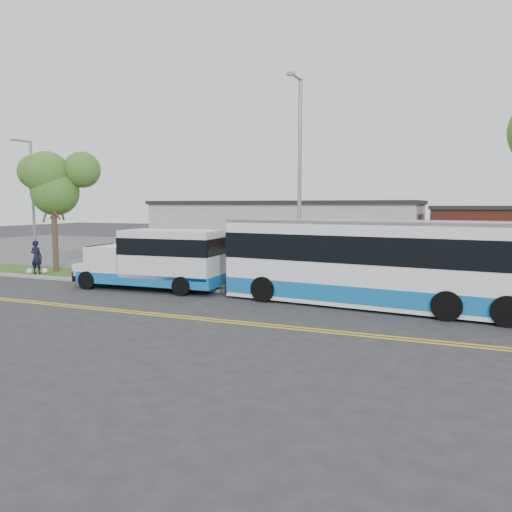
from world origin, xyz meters
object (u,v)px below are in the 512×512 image
at_px(shuttle_bus, 159,258).
at_px(streetlight_near, 299,177).
at_px(parked_car_a, 253,250).
at_px(tree_west, 53,185).
at_px(pedestrian, 36,257).
at_px(streetlight_far, 32,197).
at_px(parked_car_b, 232,246).
at_px(transit_bus, 375,263).

bearing_deg(shuttle_bus, streetlight_near, 16.04).
height_order(shuttle_bus, parked_car_a, shuttle_bus).
distance_m(tree_west, pedestrian, 4.28).
xyz_separation_m(streetlight_near, parked_car_a, (-6.57, 10.25, -4.43)).
height_order(streetlight_far, pedestrian, streetlight_far).
bearing_deg(parked_car_b, streetlight_near, -48.68).
xyz_separation_m(tree_west, transit_bus, (18.83, -2.60, -3.42)).
distance_m(parked_car_a, parked_car_b, 4.09).
xyz_separation_m(parked_car_a, parked_car_b, (-2.99, 2.79, -0.02)).
relative_size(tree_west, parked_car_b, 1.48).
bearing_deg(streetlight_near, parked_car_b, 126.27).
distance_m(streetlight_near, parked_car_b, 16.78).
relative_size(streetlight_near, transit_bus, 0.77).
relative_size(streetlight_far, parked_car_a, 1.88).
bearing_deg(transit_bus, streetlight_near, 156.94).
bearing_deg(streetlight_far, transit_bus, -11.91).
height_order(transit_bus, parked_car_b, transit_bus).
height_order(tree_west, pedestrian, tree_west).
relative_size(transit_bus, parked_car_b, 2.65).
relative_size(streetlight_near, parked_car_b, 2.03).
xyz_separation_m(streetlight_near, transit_bus, (3.83, -2.13, -3.53)).
bearing_deg(shuttle_bus, transit_bus, -2.97).
xyz_separation_m(tree_west, parked_car_a, (8.43, 9.78, -4.32)).
relative_size(streetlight_near, parked_car_a, 2.24).
bearing_deg(tree_west, transit_bus, -7.86).
bearing_deg(shuttle_bus, tree_west, 161.07).
xyz_separation_m(pedestrian, parked_car_b, (5.57, 13.87, -0.27)).
relative_size(transit_bus, pedestrian, 6.54).
relative_size(tree_west, streetlight_far, 0.86).
height_order(tree_west, shuttle_bus, tree_west).
distance_m(streetlight_near, shuttle_bus, 7.49).
relative_size(parked_car_a, parked_car_b, 0.91).
relative_size(shuttle_bus, parked_car_b, 1.60).
distance_m(streetlight_near, streetlight_far, 19.20).
bearing_deg(transit_bus, parked_car_a, 136.02).
bearing_deg(transit_bus, parked_car_b, 137.42).
xyz_separation_m(shuttle_bus, transit_bus, (9.98, -0.03, 0.20)).
xyz_separation_m(streetlight_near, pedestrian, (-15.13, -0.83, -4.19)).
relative_size(streetlight_near, streetlight_far, 1.19).
height_order(shuttle_bus, transit_bus, transit_bus).
bearing_deg(parked_car_b, tree_west, -108.32).
bearing_deg(shuttle_bus, pedestrian, 169.21).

